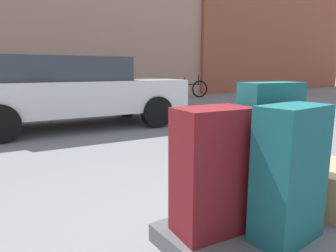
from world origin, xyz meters
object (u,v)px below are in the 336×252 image
at_px(suitcase_teal_stacked_top, 290,174).
at_px(bollard_kerb_mid, 148,95).
at_px(suitcase_charcoal_front_left, 267,166).
at_px(duffel_bag_teal_topmost_pile, 271,100).
at_px(suitcase_tan_rear_left, 323,184).
at_px(parked_car, 73,90).
at_px(bollard_kerb_near, 113,97).
at_px(bicycle_leaning, 189,89).
at_px(luggage_cart, 283,229).
at_px(suitcase_maroon_rear_right, 212,171).

bearing_deg(suitcase_teal_stacked_top, bollard_kerb_mid, 60.77).
distance_m(suitcase_charcoal_front_left, duffel_bag_teal_topmost_pile, 0.38).
bearing_deg(suitcase_teal_stacked_top, duffel_bag_teal_topmost_pile, 55.62).
relative_size(suitcase_tan_rear_left, bollard_kerb_mid, 0.69).
height_order(suitcase_charcoal_front_left, suitcase_teal_stacked_top, suitcase_teal_stacked_top).
distance_m(parked_car, bollard_kerb_near, 3.01).
height_order(suitcase_tan_rear_left, bollard_kerb_mid, bollard_kerb_mid).
height_order(suitcase_charcoal_front_left, bicycle_leaning, bicycle_leaning).
bearing_deg(suitcase_charcoal_front_left, parked_car, 80.92).
bearing_deg(suitcase_charcoal_front_left, bicycle_leaning, 50.27).
distance_m(suitcase_charcoal_front_left, bicycle_leaning, 11.05).
xyz_separation_m(luggage_cart, parked_car, (0.39, 5.26, 0.49)).
xyz_separation_m(suitcase_teal_stacked_top, suitcase_maroon_rear_right, (-0.26, 0.27, -0.01)).
bearing_deg(bicycle_leaning, bollard_kerb_near, -159.42).
bearing_deg(bicycle_leaning, suitcase_charcoal_front_left, -125.43).
height_order(suitcase_teal_stacked_top, duffel_bag_teal_topmost_pile, duffel_bag_teal_topmost_pile).
height_order(luggage_cart, bollard_kerb_near, bollard_kerb_near).
bearing_deg(suitcase_tan_rear_left, bollard_kerb_mid, 60.75).
relative_size(bicycle_leaning, bollard_kerb_near, 2.44).
bearing_deg(bollard_kerb_mid, bollard_kerb_near, 180.00).
distance_m(bicycle_leaning, bollard_kerb_near, 4.37).
relative_size(suitcase_tan_rear_left, parked_car, 0.11).
relative_size(luggage_cart, bicycle_leaning, 0.79).
height_order(suitcase_maroon_rear_right, parked_car, parked_car).
xyz_separation_m(bollard_kerb_near, bollard_kerb_mid, (1.22, 0.00, 0.00)).
height_order(luggage_cart, parked_car, parked_car).
bearing_deg(parked_car, suitcase_charcoal_front_left, -94.78).
relative_size(suitcase_teal_stacked_top, bollard_kerb_near, 0.96).
xyz_separation_m(suitcase_maroon_rear_right, bicycle_leaning, (6.81, 8.98, -0.29)).
bearing_deg(suitcase_teal_stacked_top, luggage_cart, 32.38).
bearing_deg(suitcase_teal_stacked_top, suitcase_maroon_rear_right, 129.56).
xyz_separation_m(suitcase_tan_rear_left, suitcase_teal_stacked_top, (-0.55, -0.12, 0.21)).
height_order(suitcase_charcoal_front_left, suitcase_maroon_rear_right, suitcase_maroon_rear_right).
bearing_deg(parked_car, suitcase_tan_rear_left, -90.33).
bearing_deg(luggage_cart, parked_car, 85.77).
bearing_deg(bollard_kerb_mid, suitcase_maroon_rear_right, -117.86).
distance_m(suitcase_tan_rear_left, duffel_bag_teal_topmost_pile, 0.69).
relative_size(suitcase_teal_stacked_top, duffel_bag_teal_topmost_pile, 1.97).
height_order(suitcase_tan_rear_left, suitcase_maroon_rear_right, suitcase_maroon_rear_right).
distance_m(luggage_cart, suitcase_charcoal_front_left, 0.38).
relative_size(suitcase_charcoal_front_left, bollard_kerb_near, 0.82).
bearing_deg(bollard_kerb_near, duffel_bag_teal_topmost_pile, -107.20).
xyz_separation_m(suitcase_tan_rear_left, bicycle_leaning, (6.00, 9.12, -0.10)).
distance_m(suitcase_teal_stacked_top, bollard_kerb_mid, 8.55).
height_order(luggage_cart, suitcase_maroon_rear_right, suitcase_maroon_rear_right).
xyz_separation_m(parked_car, bicycle_leaning, (5.97, 3.85, -0.39)).
relative_size(suitcase_maroon_rear_right, bollard_kerb_mid, 0.92).
bearing_deg(luggage_cart, suitcase_tan_rear_left, -2.06).
relative_size(bollard_kerb_near, bollard_kerb_mid, 1.00).
relative_size(suitcase_teal_stacked_top, parked_car, 0.15).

